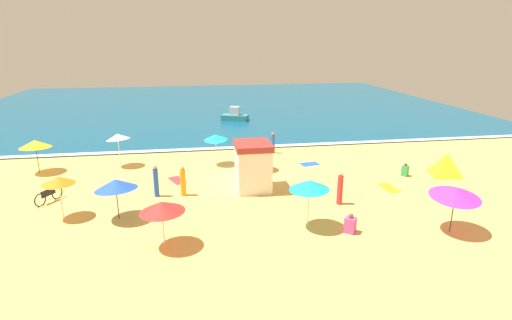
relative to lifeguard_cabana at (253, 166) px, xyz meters
The scene contains 25 objects.
ground_plane 3.05m from the lifeguard_cabana, 97.98° to the left, with size 60.00×60.00×0.00m, color #EDBC60.
ocean_water 30.71m from the lifeguard_cabana, 90.70° to the left, with size 60.00×44.00×0.10m, color #0F567A.
wave_breaker_foam 9.08m from the lifeguard_cabana, 92.39° to the left, with size 57.00×0.70×0.01m, color white.
lifeguard_cabana is the anchor object (origin of this frame).
beach_umbrella_0 10.08m from the lifeguard_cabana, 166.42° to the right, with size 1.77×1.77×2.13m.
beach_umbrella_1 10.15m from the lifeguard_cabana, 145.36° to the left, with size 2.26×2.25×2.36m.
beach_umbrella_2 5.37m from the lifeguard_cabana, 109.68° to the left, with size 2.18×2.19×2.22m.
beach_umbrella_3 3.53m from the lifeguard_cabana, 77.73° to the left, with size 2.16×2.16×2.26m.
beach_umbrella_4 5.62m from the lifeguard_cabana, 71.70° to the right, with size 2.28×2.27×2.37m.
beach_umbrella_5 14.37m from the lifeguard_cabana, 158.65° to the left, with size 1.98×2.00×2.21m.
beach_umbrella_6 7.65m from the lifeguard_cabana, 157.68° to the right, with size 2.85×2.86×2.12m.
beach_umbrella_7 7.69m from the lifeguard_cabana, 127.93° to the right, with size 1.91×1.90×2.07m.
beach_umbrella_8 10.50m from the lifeguard_cabana, 39.95° to the right, with size 2.37×2.40×2.23m.
beach_tent 12.61m from the lifeguard_cabana, ahead, with size 2.57×2.52×1.47m.
parked_bicycle 11.14m from the lifeguard_cabana, behind, with size 0.98×1.60×0.76m.
beachgoer_0 5.13m from the lifeguard_cabana, 34.85° to the right, with size 0.42×0.42×1.78m.
beachgoer_1 7.10m from the lifeguard_cabana, 60.04° to the right, with size 0.64×0.64×0.93m.
beachgoer_2 5.48m from the lifeguard_cabana, behind, with size 0.30×0.30×1.84m.
beachgoer_3 10.00m from the lifeguard_cabana, ahead, with size 0.53×0.53×0.87m.
beachgoer_4 4.05m from the lifeguard_cabana, behind, with size 0.42×0.42×1.73m.
beachgoer_5 7.76m from the lifeguard_cabana, 69.86° to the left, with size 0.40×0.40×1.63m.
beach_towel_0 8.12m from the lifeguard_cabana, ahead, with size 0.85×1.66×0.01m.
beach_towel_1 5.12m from the lifeguard_cabana, 153.52° to the left, with size 1.29×1.71×0.01m.
beach_towel_2 6.35m from the lifeguard_cabana, 41.35° to the left, with size 1.45×1.12×0.01m.
small_boat_0 19.98m from the lifeguard_cabana, 86.71° to the left, with size 3.03×2.21×1.44m.
Camera 1 is at (-2.95, -24.26, 8.45)m, focal length 28.07 mm.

